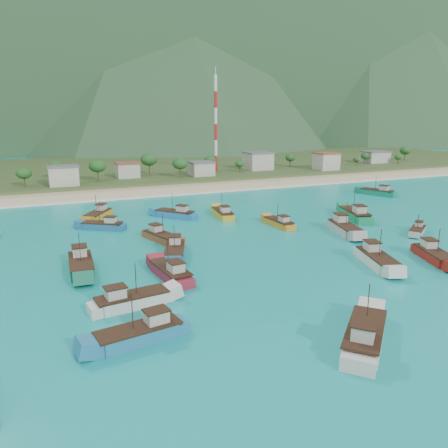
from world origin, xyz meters
name	(u,v)px	position (x,y,z in m)	size (l,w,h in m)	color
ground	(297,260)	(0.00, 0.00, 0.00)	(600.00, 600.00, 0.00)	#0B8080
beach	(170,190)	(0.00, 79.00, 0.00)	(400.00, 18.00, 1.20)	beige
land	(133,170)	(0.00, 140.00, 0.00)	(400.00, 110.00, 2.40)	#385123
surf_line	(178,195)	(0.00, 69.50, 0.00)	(400.00, 2.50, 0.08)	white
mountains	(48,23)	(-18.31, 403.81, 106.83)	(1520.00, 440.00, 260.00)	slate
village	(177,167)	(9.51, 101.89, 4.75)	(219.98, 30.56, 7.12)	beige
vegetation	(118,169)	(-12.94, 102.90, 5.15)	(274.37, 25.55, 8.68)	#235623
radio_tower	(216,124)	(28.55, 108.00, 20.93)	(1.20, 1.20, 38.66)	red
boat_2	(175,252)	(-19.01, 10.77, 0.77)	(6.61, 11.26, 6.39)	#226192
boat_4	(81,266)	(-35.40, 9.29, 0.89)	(4.09, 12.09, 7.05)	#1A6B4E
boat_5	(171,273)	(-22.84, 0.40, 0.79)	(4.59, 11.35, 6.52)	maroon
boat_7	(434,256)	(22.09, -9.47, 0.78)	(6.70, 11.33, 6.43)	maroon
boat_8	(131,301)	(-30.70, -7.65, 0.76)	(11.10, 4.59, 6.36)	silver
boat_9	(223,214)	(0.96, 35.66, 0.75)	(4.46, 10.92, 6.27)	gold
boat_11	(279,224)	(9.24, 22.09, 0.63)	(3.36, 9.64, 5.61)	orange
boat_12	(417,231)	(33.60, 5.12, 0.47)	(7.92, 6.54, 4.74)	#A8A098
boat_14	(355,215)	(29.84, 20.99, 0.98)	(7.29, 13.35, 7.56)	#13804F
boat_15	(378,193)	(57.84, 44.22, 0.80)	(7.39, 11.51, 6.57)	#137C59
boat_18	(175,214)	(-10.04, 39.79, 0.78)	(9.53, 10.34, 6.43)	#2370B1
boat_20	(344,229)	(19.22, 11.58, 0.91)	(6.64, 12.61, 7.14)	#ADA19B
boat_21	(365,337)	(-8.88, -27.79, 0.93)	(11.49, 11.11, 7.30)	beige
boat_23	(103,226)	(-28.18, 35.21, 0.66)	(9.86, 7.75, 5.82)	#205E89
boat_24	(141,335)	(-31.49, -17.10, 0.77)	(11.22, 4.93, 6.41)	teal
boat_26	(161,237)	(-18.79, 21.13, 0.72)	(6.02, 10.76, 6.10)	#9D4929
boat_30	(98,215)	(-27.81, 46.09, 0.77)	(8.45, 10.94, 6.42)	#C6891F
boat_33	(376,260)	(11.12, -7.34, 0.86)	(6.81, 12.12, 6.87)	silver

